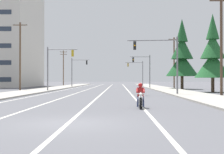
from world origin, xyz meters
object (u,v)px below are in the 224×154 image
at_px(traffic_signal_mid_right, 144,67).
at_px(utility_pole_right_near, 221,44).
at_px(utility_pole_right_far, 174,62).
at_px(utility_pole_left_near, 20,55).
at_px(traffic_signal_far_right, 138,70).
at_px(conifer_tree_right_verge_near, 213,56).
at_px(motorcycle_with_rider, 140,98).
at_px(traffic_signal_near_left, 56,62).
at_px(conifer_tree_right_verge_far, 182,57).
at_px(traffic_signal_near_right, 162,56).
at_px(utility_pole_left_far, 63,67).
at_px(traffic_signal_mid_left, 77,68).

xyz_separation_m(traffic_signal_mid_right, utility_pole_right_near, (5.46, -26.43, 1.18)).
xyz_separation_m(traffic_signal_mid_right, utility_pole_right_far, (6.07, 3.16, 1.13)).
bearing_deg(utility_pole_right_far, utility_pole_left_near, -151.95).
xyz_separation_m(traffic_signal_mid_right, traffic_signal_far_right, (0.03, 19.65, 0.04)).
height_order(traffic_signal_far_right, conifer_tree_right_verge_near, conifer_tree_right_verge_near).
height_order(motorcycle_with_rider, traffic_signal_near_left, traffic_signal_near_left).
height_order(utility_pole_right_near, conifer_tree_right_verge_far, conifer_tree_right_verge_far).
distance_m(utility_pole_right_near, conifer_tree_right_verge_far, 21.95).
distance_m(traffic_signal_near_right, traffic_signal_mid_right, 24.42).
relative_size(motorcycle_with_rider, utility_pole_right_near, 0.22).
xyz_separation_m(motorcycle_with_rider, traffic_signal_near_right, (3.42, 15.00, 3.54)).
xyz_separation_m(traffic_signal_near_right, utility_pole_left_far, (-19.89, 52.53, 1.04)).
bearing_deg(utility_pole_right_far, conifer_tree_right_verge_far, -90.19).
bearing_deg(conifer_tree_right_verge_near, traffic_signal_mid_right, 112.94).
height_order(utility_pole_right_far, conifer_tree_right_verge_near, conifer_tree_right_verge_near).
height_order(traffic_signal_near_left, conifer_tree_right_verge_near, conifer_tree_right_verge_near).
distance_m(traffic_signal_mid_right, utility_pole_right_far, 6.94).
bearing_deg(traffic_signal_mid_left, traffic_signal_mid_right, -33.12).
bearing_deg(motorcycle_with_rider, conifer_tree_right_verge_far, 74.65).
height_order(utility_pole_left_near, utility_pole_right_far, utility_pole_left_near).
distance_m(utility_pole_left_far, conifer_tree_right_verge_near, 53.07).
bearing_deg(conifer_tree_right_verge_near, traffic_signal_near_left, 171.88).
relative_size(traffic_signal_near_right, utility_pole_left_far, 0.64).
bearing_deg(utility_pole_right_far, utility_pole_left_far, 136.28).
distance_m(traffic_signal_far_right, conifer_tree_right_verge_near, 37.72).
bearing_deg(motorcycle_with_rider, utility_pole_left_far, 103.71).
distance_m(traffic_signal_mid_right, utility_pole_left_far, 34.53).
xyz_separation_m(traffic_signal_mid_right, traffic_signal_mid_left, (-13.73, 8.96, 0.01)).
bearing_deg(traffic_signal_near_right, utility_pole_left_far, 110.74).
height_order(traffic_signal_mid_right, conifer_tree_right_verge_far, conifer_tree_right_verge_far).
relative_size(traffic_signal_mid_left, utility_pole_right_near, 0.62).
distance_m(motorcycle_with_rider, utility_pole_left_far, 69.67).
distance_m(traffic_signal_near_left, conifer_tree_right_verge_far, 21.98).
bearing_deg(traffic_signal_mid_left, traffic_signal_near_right, -67.82).
height_order(traffic_signal_mid_right, traffic_signal_mid_left, same).
xyz_separation_m(traffic_signal_near_right, conifer_tree_right_verge_near, (7.47, 7.06, 0.53)).
xyz_separation_m(traffic_signal_mid_left, utility_pole_left_near, (-6.06, -19.58, 1.36)).
relative_size(traffic_signal_near_right, utility_pole_right_far, 0.63).
height_order(utility_pole_left_near, utility_pole_left_far, utility_pole_left_near).
bearing_deg(utility_pole_right_near, utility_pole_left_far, 115.03).
relative_size(traffic_signal_mid_right, traffic_signal_far_right, 1.00).
bearing_deg(motorcycle_with_rider, traffic_signal_mid_right, 84.86).
bearing_deg(traffic_signal_mid_left, conifer_tree_right_verge_far, -34.21).
relative_size(utility_pole_left_near, conifer_tree_right_verge_far, 0.86).
bearing_deg(utility_pole_right_near, traffic_signal_near_right, 160.21).
distance_m(motorcycle_with_rider, conifer_tree_right_verge_far, 36.56).
relative_size(motorcycle_with_rider, utility_pole_left_far, 0.23).
bearing_deg(motorcycle_with_rider, traffic_signal_mid_left, 101.89).
xyz_separation_m(motorcycle_with_rider, conifer_tree_right_verge_far, (9.59, 34.93, 4.92)).
distance_m(utility_pole_left_far, conifer_tree_right_verge_far, 41.74).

